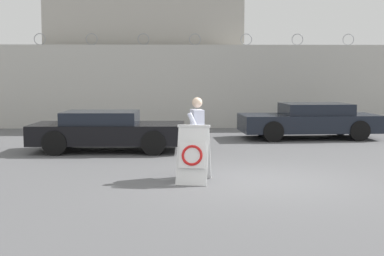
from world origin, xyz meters
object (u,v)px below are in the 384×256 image
(parked_car_front_coupe, at_px, (107,130))
(parked_car_rear_sedan, at_px, (310,120))
(barricade_sign, at_px, (193,154))
(security_guard, at_px, (197,133))

(parked_car_front_coupe, distance_m, parked_car_rear_sedan, 7.12)
(barricade_sign, height_order, security_guard, security_guard)
(security_guard, bearing_deg, parked_car_rear_sedan, 138.29)
(parked_car_front_coupe, bearing_deg, barricade_sign, -62.07)
(security_guard, distance_m, parked_car_rear_sedan, 7.98)
(barricade_sign, relative_size, security_guard, 0.69)
(security_guard, relative_size, parked_car_front_coupe, 0.39)
(security_guard, bearing_deg, parked_car_front_coupe, -159.42)
(parked_car_front_coupe, xyz_separation_m, parked_car_rear_sedan, (6.48, 2.95, 0.03))
(parked_car_rear_sedan, bearing_deg, barricade_sign, 57.72)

